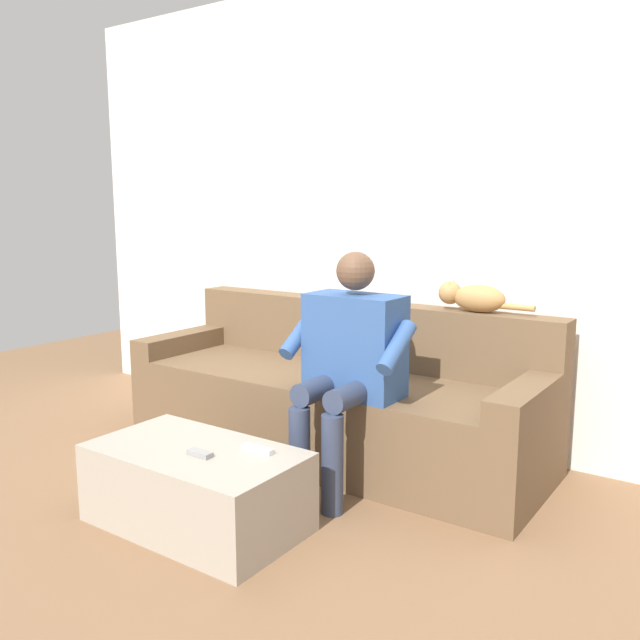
# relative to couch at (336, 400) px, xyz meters

# --- Properties ---
(ground_plane) EXTENTS (8.00, 8.00, 0.00)m
(ground_plane) POSITION_rel_couch_xyz_m (0.00, 0.73, -0.29)
(ground_plane) COLOR #846042
(back_wall) EXTENTS (4.81, 0.06, 2.68)m
(back_wall) POSITION_rel_couch_xyz_m (0.00, -0.49, 1.05)
(back_wall) COLOR silver
(back_wall) RESTS_ON ground
(couch) EXTENTS (2.34, 0.81, 0.81)m
(couch) POSITION_rel_couch_xyz_m (0.00, 0.00, 0.00)
(couch) COLOR brown
(couch) RESTS_ON ground
(coffee_table) EXTENTS (0.92, 0.52, 0.34)m
(coffee_table) POSITION_rel_couch_xyz_m (0.00, 1.08, -0.12)
(coffee_table) COLOR #A89E8E
(coffee_table) RESTS_ON ground
(person_solo_seated) EXTENTS (0.61, 0.50, 1.15)m
(person_solo_seated) POSITION_rel_couch_xyz_m (-0.32, 0.38, 0.36)
(person_solo_seated) COLOR #335693
(person_solo_seated) RESTS_ON ground
(cat_on_backrest) EXTENTS (0.51, 0.14, 0.16)m
(cat_on_backrest) POSITION_rel_couch_xyz_m (-0.66, -0.28, 0.60)
(cat_on_backrest) COLOR #B7844C
(cat_on_backrest) RESTS_ON couch
(remote_white) EXTENTS (0.15, 0.04, 0.02)m
(remote_white) POSITION_rel_couch_xyz_m (-0.24, 0.96, 0.06)
(remote_white) COLOR white
(remote_white) RESTS_ON coffee_table
(remote_gray) EXTENTS (0.11, 0.04, 0.02)m
(remote_gray) POSITION_rel_couch_xyz_m (-0.08, 1.13, 0.06)
(remote_gray) COLOR gray
(remote_gray) RESTS_ON coffee_table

